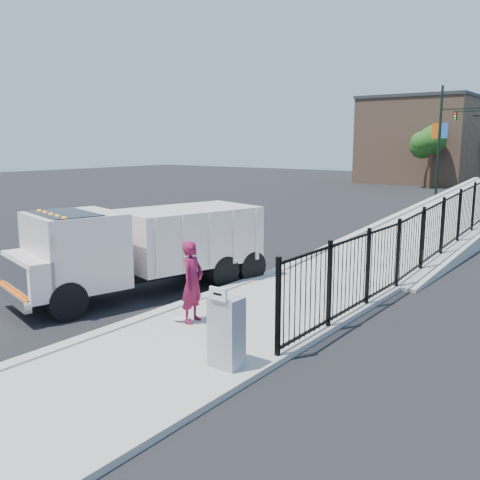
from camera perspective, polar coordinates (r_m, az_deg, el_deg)
The scene contains 14 objects.
ground at distance 13.60m, azimuth -4.14°, elevation -6.60°, with size 120.00×120.00×0.00m, color black.
sidewalk at distance 10.96m, azimuth -3.29°, elevation -10.52°, with size 3.55×12.00×0.12m, color #9E998E.
curb at distance 12.21m, azimuth -10.33°, elevation -8.36°, with size 0.30×12.00×0.16m, color #ADAAA3.
ramp at distance 26.91m, azimuth 22.40°, elevation 1.13°, with size 3.95×24.00×1.70m, color #9E998E.
iron_fence at distance 22.61m, azimuth 23.53°, elevation 1.73°, with size 0.10×28.00×1.80m, color black.
truck at distance 14.28m, azimuth -10.69°, elevation -0.48°, with size 3.82×7.16×2.34m.
worker at distance 11.56m, azimuth -5.11°, elevation -4.47°, with size 0.65×0.43×1.78m, color maroon.
utility_cabinet at distance 9.34m, azimuth -1.46°, elevation -9.80°, with size 0.55×0.40×1.25m, color gray.
arrow_sign at distance 8.95m, azimuth -2.35°, elevation -5.77°, with size 0.35×0.04×0.22m, color white.
debris at distance 11.92m, azimuth -6.23°, elevation -8.26°, with size 0.39×0.39×0.10m, color silver.
light_pole_0 at distance 42.39m, azimuth 20.90°, elevation 10.27°, with size 3.78×0.22×8.00m.
light_pole_2 at distance 53.97m, azimuth 23.20°, elevation 10.00°, with size 3.77×0.22×8.00m.
tree_0 at distance 49.05m, azimuth 19.73°, elevation 9.76°, with size 2.47×2.47×5.23m.
building at distance 56.62m, azimuth 18.81°, elevation 9.89°, with size 10.00×10.00×8.00m, color #8C664C.
Camera 1 is at (8.50, -9.84, 3.97)m, focal length 40.00 mm.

